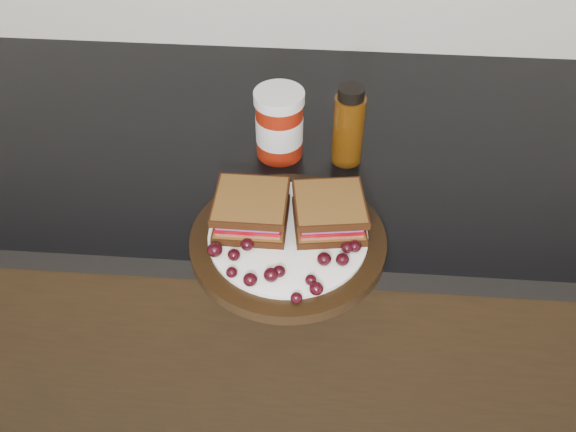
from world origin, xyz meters
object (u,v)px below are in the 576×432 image
Objects in this scene: plate at (288,242)px; condiment_jar at (279,124)px; sandwich_left at (251,210)px; oil_bottle at (349,125)px.

condiment_jar is (-0.03, 0.21, 0.05)m from plate.
sandwich_left is at bearing 158.85° from plate.
plate is at bearing -111.49° from oil_bottle.
condiment_jar is at bearing 83.50° from sandwich_left.
plate is 0.22m from condiment_jar.
condiment_jar reaches higher than plate.
oil_bottle is at bearing 68.51° from plate.
plate is 2.36× the size of condiment_jar.
sandwich_left is (-0.05, 0.02, 0.04)m from plate.
condiment_jar is at bearing 98.10° from plate.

